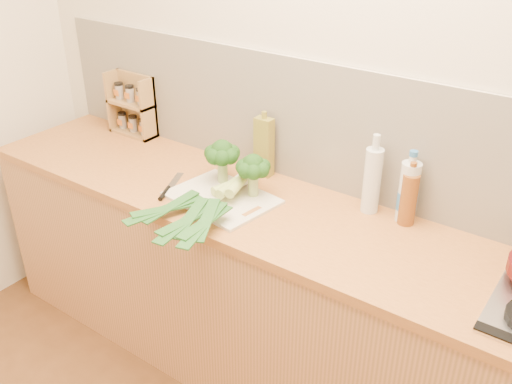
% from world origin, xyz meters
% --- Properties ---
extents(room_shell, '(3.50, 3.50, 3.50)m').
position_xyz_m(room_shell, '(0.00, 1.49, 1.17)').
color(room_shell, beige).
rests_on(room_shell, ground).
extents(counter, '(3.20, 0.62, 0.90)m').
position_xyz_m(counter, '(0.00, 1.20, 0.45)').
color(counter, tan).
rests_on(counter, ground).
extents(chopping_board, '(0.47, 0.37, 0.01)m').
position_xyz_m(chopping_board, '(-0.36, 1.15, 0.91)').
color(chopping_board, beige).
rests_on(chopping_board, counter).
extents(broccoli_left, '(0.15, 0.15, 0.20)m').
position_xyz_m(broccoli_left, '(-0.44, 1.25, 1.05)').
color(broccoli_left, '#98AF66').
rests_on(broccoli_left, chopping_board).
extents(broccoli_right, '(0.14, 0.15, 0.18)m').
position_xyz_m(broccoli_right, '(-0.27, 1.23, 1.04)').
color(broccoli_right, '#98AF66').
rests_on(broccoli_right, chopping_board).
extents(leek_front, '(0.23, 0.62, 0.04)m').
position_xyz_m(leek_front, '(-0.40, 1.11, 0.94)').
color(leek_front, white).
rests_on(leek_front, chopping_board).
extents(leek_mid, '(0.14, 0.65, 0.04)m').
position_xyz_m(leek_mid, '(-0.33, 1.08, 0.95)').
color(leek_mid, white).
rests_on(leek_mid, chopping_board).
extents(leek_back, '(0.23, 0.67, 0.04)m').
position_xyz_m(leek_back, '(-0.29, 1.10, 0.97)').
color(leek_back, white).
rests_on(leek_back, chopping_board).
extents(chefs_knife, '(0.13, 0.25, 0.02)m').
position_xyz_m(chefs_knife, '(-0.59, 1.06, 0.91)').
color(chefs_knife, silver).
rests_on(chefs_knife, counter).
extents(spice_rack, '(0.26, 0.11, 0.32)m').
position_xyz_m(spice_rack, '(-1.18, 1.44, 1.04)').
color(spice_rack, '#AC844A').
rests_on(spice_rack, counter).
extents(oil_tin, '(0.08, 0.05, 0.30)m').
position_xyz_m(oil_tin, '(-0.35, 1.44, 1.04)').
color(oil_tin, olive).
rests_on(oil_tin, counter).
extents(glass_bottle, '(0.07, 0.07, 0.33)m').
position_xyz_m(glass_bottle, '(0.17, 1.42, 1.04)').
color(glass_bottle, silver).
rests_on(glass_bottle, counter).
extents(amber_bottle, '(0.06, 0.06, 0.26)m').
position_xyz_m(amber_bottle, '(0.33, 1.41, 1.01)').
color(amber_bottle, brown).
rests_on(amber_bottle, counter).
extents(water_bottle, '(0.08, 0.08, 0.27)m').
position_xyz_m(water_bottle, '(0.32, 1.43, 1.02)').
color(water_bottle, silver).
rests_on(water_bottle, counter).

